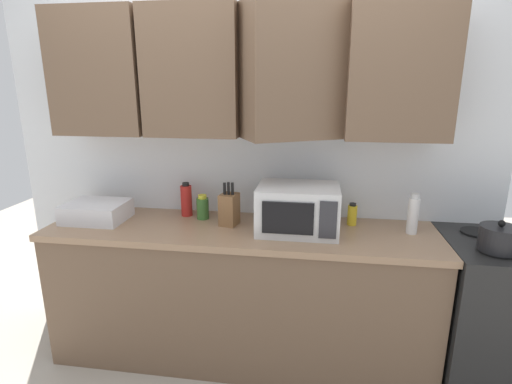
{
  "coord_description": "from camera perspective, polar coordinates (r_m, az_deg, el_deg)",
  "views": [
    {
      "loc": [
        0.44,
        -2.56,
        1.76
      ],
      "look_at": [
        0.09,
        -0.25,
        1.12
      ],
      "focal_mm": 27.73,
      "sensor_mm": 36.0,
      "label": 1
    }
  ],
  "objects": [
    {
      "name": "bottle_white_jar",
      "position": [
        2.51,
        21.72,
        -3.05
      ],
      "size": [
        0.06,
        0.06,
        0.25
      ],
      "color": "white",
      "rests_on": "counter_run"
    },
    {
      "name": "dish_rack",
      "position": [
        2.77,
        -22.01,
        -2.61
      ],
      "size": [
        0.38,
        0.3,
        0.12
      ],
      "primitive_type": "cube",
      "color": "silver",
      "rests_on": "counter_run"
    },
    {
      "name": "bottle_red_sauce",
      "position": [
        2.69,
        -10.01,
        -1.16
      ],
      "size": [
        0.07,
        0.07,
        0.23
      ],
      "color": "red",
      "rests_on": "counter_run"
    },
    {
      "name": "bottle_green_oil",
      "position": [
        2.62,
        -7.7,
        -2.24
      ],
      "size": [
        0.08,
        0.08,
        0.16
      ],
      "color": "#386B2D",
      "rests_on": "counter_run"
    },
    {
      "name": "microwave",
      "position": [
        2.37,
        6.07,
        -2.42
      ],
      "size": [
        0.48,
        0.37,
        0.28
      ],
      "color": "silver",
      "rests_on": "counter_run"
    },
    {
      "name": "knife_block",
      "position": [
        2.48,
        -3.89,
        -2.44
      ],
      "size": [
        0.12,
        0.14,
        0.28
      ],
      "color": "brown",
      "rests_on": "counter_run"
    },
    {
      "name": "bottle_yellow_mustard",
      "position": [
        2.56,
        13.7,
        -3.18
      ],
      "size": [
        0.06,
        0.06,
        0.14
      ],
      "color": "gold",
      "rests_on": "counter_run"
    },
    {
      "name": "kettle",
      "position": [
        2.44,
        31.66,
        -5.72
      ],
      "size": [
        0.2,
        0.2,
        0.17
      ],
      "color": "black",
      "rests_on": "stove_range"
    },
    {
      "name": "stove_range",
      "position": [
        2.83,
        32.3,
        -14.75
      ],
      "size": [
        0.76,
        0.64,
        0.91
      ],
      "color": "black",
      "rests_on": "ground_plane"
    },
    {
      "name": "counter_run",
      "position": [
        2.65,
        -2.26,
        -14.3
      ],
      "size": [
        2.4,
        0.63,
        0.9
      ],
      "color": "brown",
      "rests_on": "ground_plane"
    },
    {
      "name": "wall_back_with_cabinets",
      "position": [
        2.53,
        -1.55,
        11.14
      ],
      "size": [
        3.27,
        0.56,
        2.6
      ],
      "color": "white",
      "rests_on": "ground_plane"
    }
  ]
}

